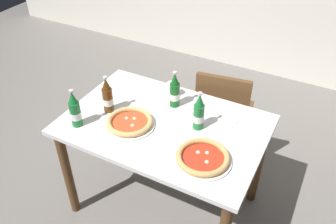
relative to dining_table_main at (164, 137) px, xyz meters
The scene contains 11 objects.
ground_plane 0.64m from the dining_table_main, ahead, with size 8.00×8.00×0.00m, color slate.
dining_table_main is the anchor object (origin of this frame).
chair_behind_table 0.65m from the dining_table_main, 74.46° to the left, with size 0.45×0.45×0.85m.
pizza_margherita_near 0.25m from the dining_table_main, 147.02° to the right, with size 0.30×0.30×0.04m.
pizza_marinara_far 0.40m from the dining_table_main, 28.94° to the right, with size 0.31×0.31×0.04m.
beer_bottle_left 0.29m from the dining_table_main, 98.32° to the left, with size 0.07×0.07×0.25m.
beer_bottle_center 0.43m from the dining_table_main, behind, with size 0.07×0.07×0.25m.
beer_bottle_right 0.30m from the dining_table_main, 16.76° to the left, with size 0.07×0.07×0.25m.
beer_bottle_extra 0.56m from the dining_table_main, 150.64° to the right, with size 0.07×0.07×0.25m.
napkin_with_cutlery 0.40m from the dining_table_main, 23.15° to the left, with size 0.23×0.23×0.01m.
paper_cup 0.34m from the dining_table_main, 108.20° to the left, with size 0.07×0.07×0.10m, color white.
Camera 1 is at (0.79, -1.44, 2.08)m, focal length 37.68 mm.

